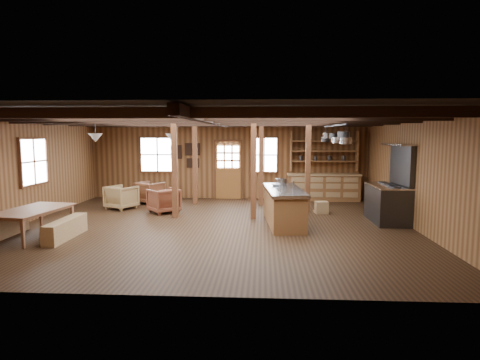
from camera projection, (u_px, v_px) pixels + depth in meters
The scene contains 22 objects.
room at pixel (213, 172), 10.11m from camera, with size 10.04×9.04×2.84m.
ceiling_joists at pixel (213, 121), 10.14m from camera, with size 9.80×8.82×0.18m.
timber_posts at pixel (239, 165), 12.14m from camera, with size 3.95×2.35×2.80m.
back_door at pixel (228, 175), 14.58m from camera, with size 1.02×0.08×2.15m.
window_back_left at pixel (157, 155), 14.66m from camera, with size 1.32×0.06×1.32m.
window_back_right at pixel (264, 155), 14.43m from camera, with size 1.02×0.06×1.32m.
window_left at pixel (34, 162), 10.86m from camera, with size 0.14×1.24×1.32m.
notice_boards at pixel (187, 154), 14.58m from camera, with size 1.08×0.03×0.90m.
back_counter at pixel (323, 184), 14.17m from camera, with size 2.55×0.60×2.45m.
pendant_lamps at pixel (137, 137), 11.13m from camera, with size 1.86×2.36×0.66m.
pot_rack at pixel (335, 137), 10.05m from camera, with size 0.38×3.00×0.45m.
kitchen_island at pixel (284, 206), 10.40m from camera, with size 1.10×2.57×1.20m.
step_stool at pixel (321, 208), 11.86m from camera, with size 0.41×0.29×0.36m, color olive.
commercial_range at pixel (390, 197), 10.68m from camera, with size 0.87×1.70×2.10m.
dining_table at pixel (34, 223), 9.05m from camera, with size 1.87×1.04×0.66m, color brown.
bench_wall at pixel (3, 228), 9.11m from camera, with size 0.30×1.58×0.44m, color olive.
bench_aisle at pixel (66, 229), 9.02m from camera, with size 0.30×1.58×0.43m, color olive.
armchair_a at pixel (164, 200), 11.98m from camera, with size 0.79×0.81×0.74m, color brown.
armchair_b at pixel (150, 192), 13.64m from camera, with size 0.79×0.81×0.74m, color brown.
armchair_c at pixel (122, 197), 12.60m from camera, with size 0.79×0.81×0.74m, color olive.
counter_pot at pixel (281, 182), 11.00m from camera, with size 0.31×0.31×0.19m, color #ACAEB3.
bowl at pixel (276, 185), 10.87m from camera, with size 0.24×0.24×0.06m, color silver.
Camera 1 is at (1.26, -10.01, 2.32)m, focal length 30.00 mm.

